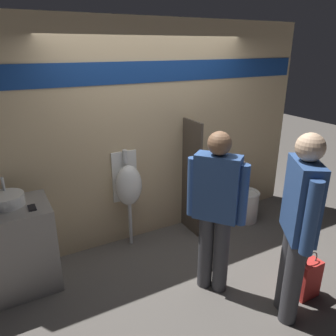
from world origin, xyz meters
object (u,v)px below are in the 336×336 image
cell_phone (32,208)px  person_with_lanyard (298,223)px  sink_basin (6,200)px  toilet (243,197)px  shopping_bag (308,279)px  urinal_near_counter (128,185)px  person_in_vest (216,208)px

cell_phone → person_with_lanyard: bearing=-37.6°
sink_basin → toilet: bearing=-0.8°
shopping_bag → urinal_near_counter: bearing=124.2°
urinal_near_counter → person_in_vest: size_ratio=0.73×
sink_basin → person_in_vest: bearing=-30.8°
sink_basin → toilet: sink_basin is taller
urinal_near_counter → person_with_lanyard: size_ratio=0.70×
cell_phone → sink_basin: bearing=138.2°
cell_phone → person_in_vest: bearing=-29.1°
toilet → person_in_vest: 1.72m
toilet → person_in_vest: (-1.26, -1.00, 0.60)m
urinal_near_counter → cell_phone: bearing=-164.7°
sink_basin → shopping_bag: bearing=-32.8°
person_with_lanyard → shopping_bag: (0.36, 0.06, -0.77)m
cell_phone → toilet: toilet is taller
toilet → person_with_lanyard: person_with_lanyard is taller
person_in_vest → sink_basin: bearing=21.3°
cell_phone → toilet: (2.82, 0.14, -0.59)m
shopping_bag → cell_phone: bearing=148.1°
sink_basin → urinal_near_counter: urinal_near_counter is taller
urinal_near_counter → shopping_bag: 2.19m
urinal_near_counter → shopping_bag: (1.19, -1.74, -0.60)m
person_in_vest → toilet: bearing=-89.5°
cell_phone → toilet: bearing=2.9°
person_with_lanyard → shopping_bag: 0.85m
sink_basin → urinal_near_counter: size_ratio=0.28×
person_with_lanyard → shopping_bag: size_ratio=3.39×
urinal_near_counter → person_with_lanyard: bearing=-65.4°
cell_phone → shopping_bag: (2.31, -1.44, -0.72)m
cell_phone → urinal_near_counter: urinal_near_counter is taller
toilet → shopping_bag: toilet is taller
sink_basin → urinal_near_counter: (1.33, 0.12, -0.17)m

